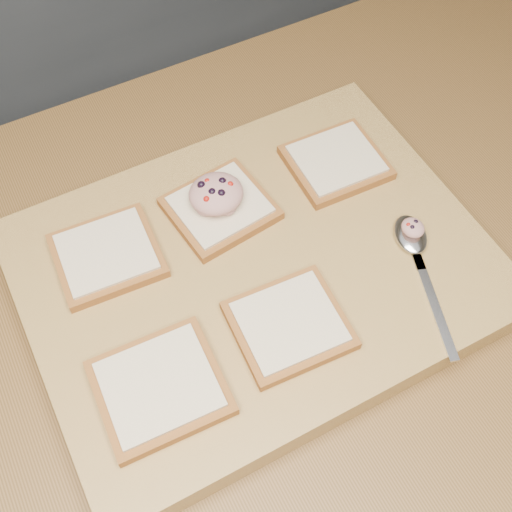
{
  "coord_description": "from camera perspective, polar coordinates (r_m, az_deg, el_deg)",
  "views": [
    {
      "loc": [
        -0.2,
        -0.36,
        1.58
      ],
      "look_at": [
        -0.02,
        -0.0,
        0.96
      ],
      "focal_mm": 45.0,
      "sensor_mm": 36.0,
      "label": 1
    }
  ],
  "objects": [
    {
      "name": "bread_near_center",
      "position": [
        0.7,
        2.96,
        -6.11
      ],
      "size": [
        0.13,
        0.12,
        0.02
      ],
      "color": "brown",
      "rests_on": "cutting_board"
    },
    {
      "name": "tuna_salad_dollop",
      "position": [
        0.77,
        -3.58,
        5.57
      ],
      "size": [
        0.07,
        0.06,
        0.03
      ],
      "color": "tan",
      "rests_on": "bread_far_center"
    },
    {
      "name": "bread_near_left",
      "position": [
        0.68,
        -8.55,
        -11.45
      ],
      "size": [
        0.13,
        0.12,
        0.02
      ],
      "color": "brown",
      "rests_on": "cutting_board"
    },
    {
      "name": "spoon_salad",
      "position": [
        0.78,
        13.77,
        2.46
      ],
      "size": [
        0.03,
        0.03,
        0.02
      ],
      "color": "tan",
      "rests_on": "spoon"
    },
    {
      "name": "spoon",
      "position": [
        0.78,
        13.86,
        1.01
      ],
      "size": [
        0.08,
        0.19,
        0.01
      ],
      "color": "silver",
      "rests_on": "cutting_board"
    },
    {
      "name": "island_counter",
      "position": [
        1.2,
        0.65,
        -12.58
      ],
      "size": [
        2.0,
        0.8,
        0.9
      ],
      "color": "slate",
      "rests_on": "ground"
    },
    {
      "name": "bread_far_center",
      "position": [
        0.79,
        -3.21,
        4.3
      ],
      "size": [
        0.13,
        0.12,
        0.02
      ],
      "color": "brown",
      "rests_on": "cutting_board"
    },
    {
      "name": "bread_far_left",
      "position": [
        0.77,
        -13.1,
        0.1
      ],
      "size": [
        0.12,
        0.12,
        0.02
      ],
      "color": "brown",
      "rests_on": "cutting_board"
    },
    {
      "name": "cutting_board",
      "position": [
        0.77,
        0.0,
        -1.38
      ],
      "size": [
        0.53,
        0.41,
        0.04
      ],
      "primitive_type": "cube",
      "color": "tan",
      "rests_on": "island_counter"
    },
    {
      "name": "ground",
      "position": [
        1.63,
        0.49,
        -18.04
      ],
      "size": [
        4.0,
        4.0,
        0.0
      ],
      "primitive_type": "plane",
      "color": "#515459",
      "rests_on": "ground"
    },
    {
      "name": "bread_far_right",
      "position": [
        0.84,
        7.12,
        8.31
      ],
      "size": [
        0.12,
        0.11,
        0.02
      ],
      "color": "brown",
      "rests_on": "cutting_board"
    }
  ]
}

